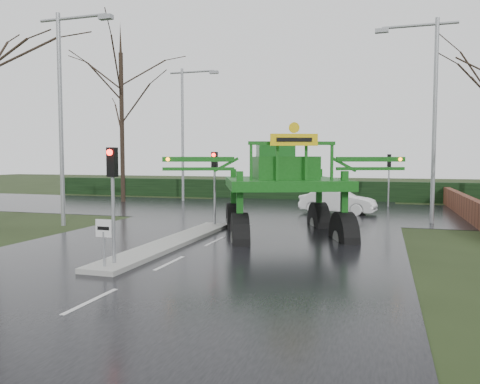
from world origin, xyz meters
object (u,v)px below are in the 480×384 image
(traffic_signal_far, at_px, (389,168))
(traffic_signal_mid, at_px, (215,172))
(traffic_signal_near, at_px, (112,180))
(street_light_left_near, at_px, (66,100))
(keep_left_sign, at_px, (104,235))
(street_light_right, at_px, (428,102))
(street_light_left_far, at_px, (186,122))
(white_sedan, at_px, (337,214))
(crop_sprayer, at_px, (239,172))

(traffic_signal_far, bearing_deg, traffic_signal_mid, 58.07)
(traffic_signal_near, relative_size, street_light_left_near, 0.35)
(keep_left_sign, bearing_deg, traffic_signal_near, 90.00)
(keep_left_sign, distance_m, traffic_signal_far, 22.93)
(street_light_left_near, height_order, street_light_right, same)
(keep_left_sign, relative_size, street_light_left_near, 0.14)
(traffic_signal_near, xyz_separation_m, street_light_left_far, (-6.89, 21.01, 3.40))
(traffic_signal_near, distance_m, street_light_left_near, 10.40)
(street_light_right, relative_size, street_light_left_far, 1.00)
(traffic_signal_near, relative_size, traffic_signal_far, 1.00)
(traffic_signal_near, height_order, traffic_signal_far, same)
(traffic_signal_mid, xyz_separation_m, white_sedan, (4.93, 7.42, -2.59))
(traffic_signal_near, bearing_deg, street_light_right, 53.87)
(street_light_right, height_order, crop_sprayer, street_light_right)
(keep_left_sign, relative_size, crop_sprayer, 0.14)
(traffic_signal_mid, xyz_separation_m, street_light_left_near, (-6.89, -1.49, 3.40))
(traffic_signal_mid, relative_size, crop_sprayer, 0.37)
(street_light_left_near, xyz_separation_m, street_light_right, (16.39, 6.00, 0.00))
(traffic_signal_near, bearing_deg, white_sedan, 72.80)
(traffic_signal_mid, height_order, white_sedan, traffic_signal_mid)
(traffic_signal_mid, distance_m, street_light_left_far, 14.68)
(traffic_signal_far, bearing_deg, keep_left_sign, 70.07)
(keep_left_sign, bearing_deg, white_sedan, 73.28)
(traffic_signal_mid, height_order, street_light_left_near, street_light_left_near)
(traffic_signal_near, relative_size, street_light_left_far, 0.35)
(traffic_signal_far, distance_m, crop_sprayer, 16.51)
(street_light_left_far, relative_size, crop_sprayer, 1.04)
(street_light_left_near, relative_size, street_light_left_far, 1.00)
(street_light_right, bearing_deg, street_light_left_far, 153.98)
(keep_left_sign, height_order, crop_sprayer, crop_sprayer)
(traffic_signal_far, bearing_deg, street_light_right, 101.95)
(traffic_signal_mid, height_order, crop_sprayer, crop_sprayer)
(traffic_signal_mid, bearing_deg, traffic_signal_near, -90.00)
(traffic_signal_mid, height_order, traffic_signal_far, same)
(white_sedan, bearing_deg, traffic_signal_near, 171.70)
(traffic_signal_far, height_order, street_light_left_far, street_light_left_far)
(traffic_signal_far, relative_size, street_light_left_near, 0.35)
(street_light_left_near, distance_m, street_light_right, 17.45)
(crop_sprayer, bearing_deg, traffic_signal_mid, 104.05)
(keep_left_sign, xyz_separation_m, traffic_signal_near, (0.00, 0.49, 1.53))
(keep_left_sign, bearing_deg, traffic_signal_far, 70.07)
(traffic_signal_far, distance_m, white_sedan, 6.40)
(street_light_left_near, bearing_deg, white_sedan, 37.01)
(white_sedan, bearing_deg, street_light_left_near, 135.91)
(street_light_left_near, height_order, crop_sprayer, street_light_left_near)
(traffic_signal_near, xyz_separation_m, white_sedan, (4.93, 15.92, -2.59))
(crop_sprayer, bearing_deg, street_light_left_far, 98.81)
(traffic_signal_mid, relative_size, traffic_signal_far, 1.00)
(keep_left_sign, distance_m, street_light_left_far, 23.11)
(street_light_right, bearing_deg, white_sedan, 147.47)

